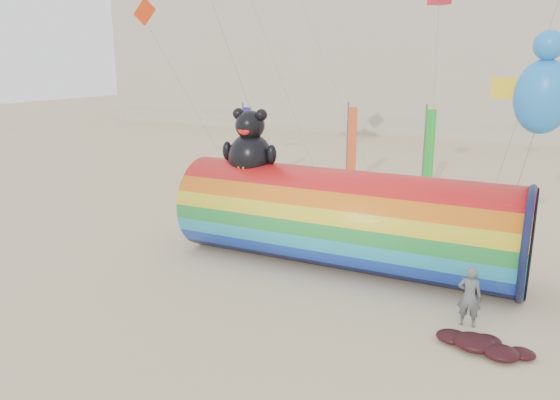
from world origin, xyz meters
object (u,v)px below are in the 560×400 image
at_px(hotel_building, 356,37).
at_px(windsock_assembly, 345,216).
at_px(kite_handler, 469,296).
at_px(fabric_bundle, 482,345).

distance_m(hotel_building, windsock_assembly, 47.35).
bearing_deg(kite_handler, hotel_building, -69.43).
bearing_deg(windsock_assembly, kite_handler, -30.49).
xyz_separation_m(hotel_building, kite_handler, (20.08, -47.07, -9.37)).
relative_size(hotel_building, kite_handler, 32.16).
relative_size(windsock_assembly, fabric_bundle, 4.93).
relative_size(hotel_building, windsock_assembly, 4.68).
bearing_deg(windsock_assembly, fabric_bundle, -37.45).
distance_m(hotel_building, kite_handler, 52.02).
bearing_deg(fabric_bundle, kite_handler, 113.53).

